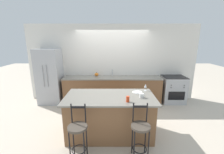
{
  "coord_description": "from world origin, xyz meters",
  "views": [
    {
      "loc": [
        -0.01,
        -4.66,
        2.2
      ],
      "look_at": [
        -0.02,
        -0.57,
        1.16
      ],
      "focal_mm": 24.0,
      "sensor_mm": 36.0,
      "label": 1
    }
  ],
  "objects_px": {
    "refrigerator": "(50,76)",
    "pumpkin_decoration": "(97,74)",
    "oven_range": "(174,89)",
    "tumbler_cup": "(128,99)",
    "bar_stool_far": "(141,132)",
    "coffee_mug": "(142,96)",
    "dinner_plate": "(138,92)",
    "bar_stool_near": "(78,132)",
    "wine_glass": "(146,86)"
  },
  "relations": [
    {
      "from": "bar_stool_near",
      "to": "wine_glass",
      "type": "height_order",
      "value": "wine_glass"
    },
    {
      "from": "bar_stool_near",
      "to": "pumpkin_decoration",
      "type": "height_order",
      "value": "bar_stool_near"
    },
    {
      "from": "coffee_mug",
      "to": "dinner_plate",
      "type": "bearing_deg",
      "value": 97.18
    },
    {
      "from": "dinner_plate",
      "to": "bar_stool_far",
      "type": "bearing_deg",
      "value": -95.04
    },
    {
      "from": "coffee_mug",
      "to": "pumpkin_decoration",
      "type": "bearing_deg",
      "value": 119.38
    },
    {
      "from": "coffee_mug",
      "to": "tumbler_cup",
      "type": "height_order",
      "value": "tumbler_cup"
    },
    {
      "from": "oven_range",
      "to": "tumbler_cup",
      "type": "height_order",
      "value": "tumbler_cup"
    },
    {
      "from": "oven_range",
      "to": "dinner_plate",
      "type": "distance_m",
      "value": 2.31
    },
    {
      "from": "bar_stool_near",
      "to": "dinner_plate",
      "type": "distance_m",
      "value": 1.64
    },
    {
      "from": "refrigerator",
      "to": "coffee_mug",
      "type": "relative_size",
      "value": 14.95
    },
    {
      "from": "tumbler_cup",
      "to": "bar_stool_far",
      "type": "bearing_deg",
      "value": -65.68
    },
    {
      "from": "bar_stool_far",
      "to": "wine_glass",
      "type": "xyz_separation_m",
      "value": [
        0.31,
        1.12,
        0.52
      ]
    },
    {
      "from": "dinner_plate",
      "to": "coffee_mug",
      "type": "relative_size",
      "value": 1.86
    },
    {
      "from": "wine_glass",
      "to": "pumpkin_decoration",
      "type": "height_order",
      "value": "wine_glass"
    },
    {
      "from": "oven_range",
      "to": "pumpkin_decoration",
      "type": "bearing_deg",
      "value": 176.62
    },
    {
      "from": "dinner_plate",
      "to": "coffee_mug",
      "type": "distance_m",
      "value": 0.33
    },
    {
      "from": "dinner_plate",
      "to": "tumbler_cup",
      "type": "bearing_deg",
      "value": -117.43
    },
    {
      "from": "oven_range",
      "to": "tumbler_cup",
      "type": "distance_m",
      "value": 2.91
    },
    {
      "from": "pumpkin_decoration",
      "to": "bar_stool_near",
      "type": "bearing_deg",
      "value": -91.29
    },
    {
      "from": "oven_range",
      "to": "dinner_plate",
      "type": "height_order",
      "value": "dinner_plate"
    },
    {
      "from": "refrigerator",
      "to": "bar_stool_far",
      "type": "relative_size",
      "value": 1.76
    },
    {
      "from": "refrigerator",
      "to": "oven_range",
      "type": "bearing_deg",
      "value": 0.21
    },
    {
      "from": "refrigerator",
      "to": "tumbler_cup",
      "type": "bearing_deg",
      "value": -41.46
    },
    {
      "from": "bar_stool_near",
      "to": "dinner_plate",
      "type": "bearing_deg",
      "value": 39.84
    },
    {
      "from": "bar_stool_far",
      "to": "wine_glass",
      "type": "height_order",
      "value": "wine_glass"
    },
    {
      "from": "refrigerator",
      "to": "bar_stool_far",
      "type": "distance_m",
      "value": 3.75
    },
    {
      "from": "dinner_plate",
      "to": "tumbler_cup",
      "type": "distance_m",
      "value": 0.62
    },
    {
      "from": "wine_glass",
      "to": "tumbler_cup",
      "type": "distance_m",
      "value": 0.85
    },
    {
      "from": "refrigerator",
      "to": "pumpkin_decoration",
      "type": "bearing_deg",
      "value": 6.29
    },
    {
      "from": "oven_range",
      "to": "wine_glass",
      "type": "relative_size",
      "value": 5.27
    },
    {
      "from": "bar_stool_far",
      "to": "coffee_mug",
      "type": "distance_m",
      "value": 0.81
    },
    {
      "from": "wine_glass",
      "to": "pumpkin_decoration",
      "type": "xyz_separation_m",
      "value": [
        -1.37,
        1.67,
        -0.11
      ]
    },
    {
      "from": "bar_stool_near",
      "to": "wine_glass",
      "type": "relative_size",
      "value": 6.04
    },
    {
      "from": "dinner_plate",
      "to": "coffee_mug",
      "type": "height_order",
      "value": "coffee_mug"
    },
    {
      "from": "bar_stool_far",
      "to": "pumpkin_decoration",
      "type": "relative_size",
      "value": 7.53
    },
    {
      "from": "bar_stool_near",
      "to": "tumbler_cup",
      "type": "relative_size",
      "value": 8.92
    },
    {
      "from": "refrigerator",
      "to": "dinner_plate",
      "type": "height_order",
      "value": "refrigerator"
    },
    {
      "from": "oven_range",
      "to": "coffee_mug",
      "type": "relative_size",
      "value": 7.42
    },
    {
      "from": "tumbler_cup",
      "to": "pumpkin_decoration",
      "type": "distance_m",
      "value": 2.51
    },
    {
      "from": "bar_stool_near",
      "to": "tumbler_cup",
      "type": "xyz_separation_m",
      "value": [
        0.93,
        0.47,
        0.45
      ]
    },
    {
      "from": "oven_range",
      "to": "pumpkin_decoration",
      "type": "xyz_separation_m",
      "value": [
        -2.71,
        0.16,
        0.51
      ]
    },
    {
      "from": "refrigerator",
      "to": "pumpkin_decoration",
      "type": "distance_m",
      "value": 1.6
    },
    {
      "from": "dinner_plate",
      "to": "wine_glass",
      "type": "distance_m",
      "value": 0.28
    },
    {
      "from": "pumpkin_decoration",
      "to": "bar_stool_far",
      "type": "bearing_deg",
      "value": -69.07
    },
    {
      "from": "coffee_mug",
      "to": "bar_stool_near",
      "type": "bearing_deg",
      "value": -151.17
    },
    {
      "from": "bar_stool_far",
      "to": "tumbler_cup",
      "type": "xyz_separation_m",
      "value": [
        -0.2,
        0.44,
        0.45
      ]
    },
    {
      "from": "coffee_mug",
      "to": "wine_glass",
      "type": "bearing_deg",
      "value": 68.43
    },
    {
      "from": "bar_stool_near",
      "to": "wine_glass",
      "type": "xyz_separation_m",
      "value": [
        1.44,
        1.14,
        0.52
      ]
    },
    {
      "from": "refrigerator",
      "to": "pumpkin_decoration",
      "type": "relative_size",
      "value": 13.24
    },
    {
      "from": "bar_stool_near",
      "to": "bar_stool_far",
      "type": "bearing_deg",
      "value": 1.31
    }
  ]
}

